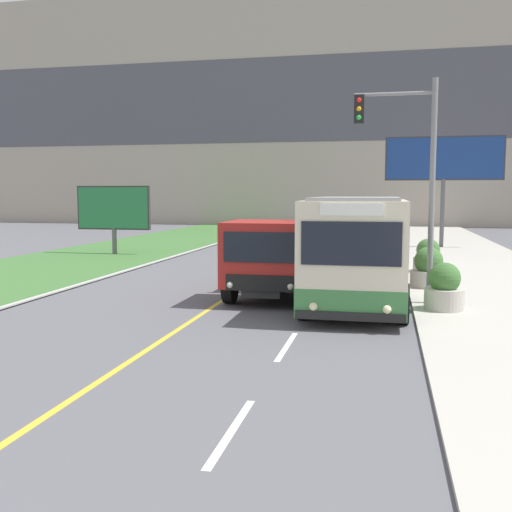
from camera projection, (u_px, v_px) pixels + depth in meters
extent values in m
cube|color=silver|center=(232.00, 431.00, 8.08)|extent=(0.12, 2.40, 0.01)
cube|color=silver|center=(287.00, 346.00, 12.55)|extent=(0.12, 2.40, 0.01)
cube|color=silver|center=(313.00, 306.00, 17.02)|extent=(0.12, 2.40, 0.01)
cube|color=silver|center=(328.00, 282.00, 21.49)|extent=(0.12, 2.40, 0.01)
cube|color=silver|center=(338.00, 267.00, 25.96)|extent=(0.12, 2.40, 0.01)
cube|color=silver|center=(345.00, 256.00, 30.43)|extent=(0.12, 2.40, 0.01)
cube|color=silver|center=(350.00, 248.00, 34.90)|extent=(0.12, 2.40, 0.01)
cube|color=silver|center=(355.00, 242.00, 39.37)|extent=(0.12, 2.40, 0.01)
cube|color=#A89E8E|center=(341.00, 110.00, 61.13)|extent=(80.00, 8.00, 23.39)
cube|color=#4C4C56|center=(338.00, 98.00, 57.16)|extent=(80.00, 0.04, 8.19)
cube|color=beige|center=(356.00, 250.00, 16.29)|extent=(2.58, 5.44, 2.74)
cube|color=#3D7F42|center=(356.00, 287.00, 16.39)|extent=(2.60, 5.46, 0.70)
cube|color=black|center=(357.00, 235.00, 16.24)|extent=(2.60, 5.00, 0.96)
cube|color=gray|center=(357.00, 199.00, 16.14)|extent=(2.19, 4.90, 0.08)
cube|color=black|center=(351.00, 244.00, 13.58)|extent=(2.27, 0.04, 1.01)
cube|color=black|center=(350.00, 317.00, 13.75)|extent=(2.53, 0.06, 0.20)
sphere|color=#F4EAB2|center=(313.00, 307.00, 13.89)|extent=(0.20, 0.20, 0.20)
sphere|color=#F4EAB2|center=(387.00, 310.00, 13.54)|extent=(0.20, 0.20, 0.20)
cube|color=white|center=(351.00, 209.00, 13.50)|extent=(1.42, 0.04, 0.28)
cylinder|color=black|center=(304.00, 300.00, 15.18)|extent=(0.28, 1.00, 1.00)
cylinder|color=black|center=(403.00, 304.00, 14.67)|extent=(0.28, 1.00, 1.00)
cylinder|color=black|center=(318.00, 281.00, 18.36)|extent=(0.28, 1.00, 1.00)
cylinder|color=black|center=(400.00, 284.00, 17.84)|extent=(0.28, 1.00, 1.00)
cube|color=black|center=(281.00, 278.00, 19.52)|extent=(1.08, 6.67, 0.20)
cube|color=#AD231E|center=(269.00, 253.00, 17.34)|extent=(2.40, 2.41, 1.84)
cube|color=black|center=(260.00, 247.00, 16.12)|extent=(2.04, 0.04, 0.83)
cube|color=black|center=(260.00, 283.00, 16.21)|extent=(1.92, 0.06, 0.44)
sphere|color=silver|center=(230.00, 285.00, 16.39)|extent=(0.18, 0.18, 0.18)
sphere|color=silver|center=(291.00, 287.00, 16.03)|extent=(0.18, 0.18, 0.18)
cube|color=orange|center=(288.00, 268.00, 20.79)|extent=(2.28, 4.01, 0.12)
cube|color=orange|center=(257.00, 252.00, 20.96)|extent=(0.12, 4.01, 1.23)
cube|color=orange|center=(319.00, 253.00, 20.51)|extent=(0.12, 4.01, 1.23)
cube|color=orange|center=(278.00, 258.00, 18.84)|extent=(2.28, 0.12, 1.23)
cube|color=orange|center=(296.00, 247.00, 22.62)|extent=(2.28, 0.12, 1.23)
cube|color=orange|center=(278.00, 235.00, 18.77)|extent=(2.28, 0.12, 0.24)
cylinder|color=black|center=(230.00, 285.00, 17.44)|extent=(0.30, 1.04, 1.04)
cylinder|color=black|center=(305.00, 288.00, 16.97)|extent=(0.30, 1.04, 1.04)
cylinder|color=black|center=(258.00, 269.00, 21.23)|extent=(0.30, 1.04, 1.04)
cylinder|color=black|center=(320.00, 271.00, 20.76)|extent=(0.30, 1.04, 1.04)
cube|color=#2D4784|center=(328.00, 239.00, 35.17)|extent=(1.80, 4.30, 0.61)
cube|color=black|center=(328.00, 229.00, 35.21)|extent=(1.53, 2.36, 0.65)
cylinder|color=black|center=(311.00, 244.00, 34.11)|extent=(0.18, 0.62, 0.62)
cylinder|color=black|center=(340.00, 245.00, 33.77)|extent=(0.18, 0.62, 0.62)
cylinder|color=black|center=(316.00, 241.00, 36.61)|extent=(0.18, 0.62, 0.62)
cylinder|color=black|center=(343.00, 241.00, 36.27)|extent=(0.18, 0.62, 0.62)
cylinder|color=slate|center=(432.00, 194.00, 16.77)|extent=(0.16, 0.16, 6.36)
cylinder|color=slate|center=(394.00, 94.00, 16.71)|extent=(2.20, 0.10, 0.10)
cube|color=black|center=(359.00, 109.00, 16.96)|extent=(0.28, 0.24, 0.80)
sphere|color=red|center=(359.00, 100.00, 16.81)|extent=(0.14, 0.14, 0.14)
sphere|color=orange|center=(359.00, 109.00, 16.83)|extent=(0.14, 0.14, 0.14)
sphere|color=green|center=(359.00, 117.00, 16.86)|extent=(0.14, 0.14, 0.14)
cylinder|color=#59595B|center=(442.00, 214.00, 34.73)|extent=(0.24, 0.24, 4.01)
cube|color=#333333|center=(444.00, 158.00, 34.39)|extent=(6.62, 0.20, 2.52)
cube|color=navy|center=(444.00, 158.00, 34.29)|extent=(6.46, 0.02, 2.36)
cylinder|color=#59595B|center=(114.00, 241.00, 31.37)|extent=(0.24, 0.24, 1.38)
cube|color=#333333|center=(114.00, 208.00, 31.19)|extent=(4.01, 0.20, 2.28)
cube|color=#287547|center=(113.00, 208.00, 31.08)|extent=(3.85, 0.02, 2.12)
cylinder|color=#B7B2A8|center=(444.00, 299.00, 16.08)|extent=(1.05, 1.05, 0.57)
sphere|color=#3D6B33|center=(445.00, 278.00, 16.02)|extent=(0.84, 0.84, 0.84)
cylinder|color=#B7B2A8|center=(428.00, 279.00, 19.98)|extent=(1.18, 1.18, 0.54)
sphere|color=#3D6B33|center=(429.00, 261.00, 19.91)|extent=(0.95, 0.95, 0.95)
cylinder|color=#B7B2A8|center=(428.00, 265.00, 23.79)|extent=(1.14, 1.14, 0.56)
sphere|color=#3D6B33|center=(428.00, 250.00, 23.73)|extent=(0.91, 0.91, 0.91)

